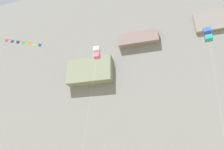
{
  "coord_description": "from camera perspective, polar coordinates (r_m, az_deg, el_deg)",
  "views": [
    {
      "loc": [
        7.42,
        -4.75,
        3.25
      ],
      "look_at": [
        0.25,
        19.82,
        14.35
      ],
      "focal_mm": 30.33,
      "sensor_mm": 36.0,
      "label": 1
    }
  ],
  "objects": [
    {
      "name": "cliff_face",
      "position": [
        85.42,
        9.55,
        3.47
      ],
      "size": [
        180.0,
        30.94,
        82.93
      ],
      "color": "gray",
      "rests_on": "ground"
    },
    {
      "name": "kite_banner_far_right",
      "position": [
        38.72,
        -25.53,
        7.82
      ],
      "size": [
        5.73,
        4.24,
        22.84
      ],
      "color": "black",
      "rests_on": "ground"
    },
    {
      "name": "kite_box_far_left",
      "position": [
        34.51,
        -4.53,
        6.58
      ],
      "size": [
        1.09,
        5.5,
        21.57
      ],
      "color": "white",
      "rests_on": "ground"
    },
    {
      "name": "kite_box_low_left",
      "position": [
        35.32,
        26.9,
        10.67
      ],
      "size": [
        2.61,
        3.51,
        22.69
      ],
      "color": "blue",
      "rests_on": "ground"
    }
  ]
}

